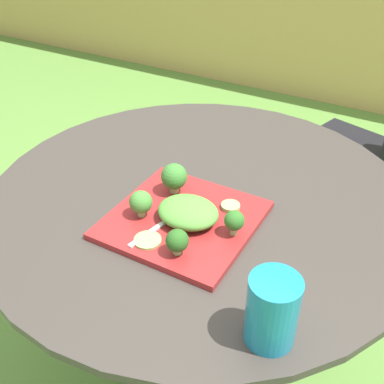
# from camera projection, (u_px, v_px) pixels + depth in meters

# --- Properties ---
(ground_plane) EXTENTS (12.00, 12.00, 0.00)m
(ground_plane) POSITION_uv_depth(u_px,v_px,m) (198.00, 379.00, 1.51)
(ground_plane) COLOR #568438
(patio_table) EXTENTS (0.99, 0.99, 0.74)m
(patio_table) POSITION_uv_depth(u_px,v_px,m) (199.00, 266.00, 1.23)
(patio_table) COLOR #38332D
(patio_table) RESTS_ON ground_plane
(patio_chair) EXTENTS (0.55, 0.55, 0.90)m
(patio_chair) POSITION_uv_depth(u_px,v_px,m) (379.00, 144.00, 1.71)
(patio_chair) COLOR black
(patio_chair) RESTS_ON ground_plane
(salad_plate) EXTENTS (0.30, 0.30, 0.01)m
(salad_plate) POSITION_uv_depth(u_px,v_px,m) (183.00, 220.00, 1.00)
(salad_plate) COLOR maroon
(salad_plate) RESTS_ON patio_table
(drinking_glass) EXTENTS (0.08, 0.08, 0.13)m
(drinking_glass) POSITION_uv_depth(u_px,v_px,m) (272.00, 313.00, 0.73)
(drinking_glass) COLOR teal
(drinking_glass) RESTS_ON patio_table
(fork) EXTENTS (0.05, 0.15, 0.00)m
(fork) POSITION_uv_depth(u_px,v_px,m) (162.00, 224.00, 0.97)
(fork) COLOR silver
(fork) RESTS_ON salad_plate
(lettuce_mound) EXTENTS (0.13, 0.11, 0.04)m
(lettuce_mound) POSITION_uv_depth(u_px,v_px,m) (188.00, 212.00, 0.97)
(lettuce_mound) COLOR #519338
(lettuce_mound) RESTS_ON salad_plate
(broccoli_floret_0) EXTENTS (0.06, 0.06, 0.07)m
(broccoli_floret_0) POSITION_uv_depth(u_px,v_px,m) (174.00, 177.00, 1.05)
(broccoli_floret_0) COLOR #99B770
(broccoli_floret_0) RESTS_ON salad_plate
(broccoli_floret_1) EXTENTS (0.05, 0.05, 0.06)m
(broccoli_floret_1) POSITION_uv_depth(u_px,v_px,m) (141.00, 202.00, 0.98)
(broccoli_floret_1) COLOR #99B770
(broccoli_floret_1) RESTS_ON salad_plate
(broccoli_floret_2) EXTENTS (0.04, 0.04, 0.05)m
(broccoli_floret_2) POSITION_uv_depth(u_px,v_px,m) (177.00, 241.00, 0.88)
(broccoli_floret_2) COLOR #99B770
(broccoli_floret_2) RESTS_ON salad_plate
(broccoli_floret_3) EXTENTS (0.04, 0.04, 0.05)m
(broccoli_floret_3) POSITION_uv_depth(u_px,v_px,m) (234.00, 221.00, 0.93)
(broccoli_floret_3) COLOR #99B770
(broccoli_floret_3) RESTS_ON salad_plate
(cucumber_slice_0) EXTENTS (0.04, 0.04, 0.01)m
(cucumber_slice_0) POSITION_uv_depth(u_px,v_px,m) (230.00, 206.00, 1.02)
(cucumber_slice_0) COLOR #8EB766
(cucumber_slice_0) RESTS_ON salad_plate
(cucumber_slice_1) EXTENTS (0.06, 0.06, 0.01)m
(cucumber_slice_1) POSITION_uv_depth(u_px,v_px,m) (147.00, 240.00, 0.93)
(cucumber_slice_1) COLOR #8EB766
(cucumber_slice_1) RESTS_ON salad_plate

